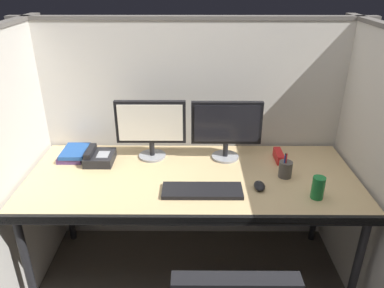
{
  "coord_description": "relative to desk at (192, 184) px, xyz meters",
  "views": [
    {
      "loc": [
        0.01,
        -1.55,
        1.83
      ],
      "look_at": [
        0.0,
        0.35,
        0.92
      ],
      "focal_mm": 34.44,
      "sensor_mm": 36.0,
      "label": 1
    }
  ],
  "objects": [
    {
      "name": "keyboard_main",
      "position": [
        0.06,
        -0.16,
        0.06
      ],
      "size": [
        0.43,
        0.15,
        0.02
      ],
      "primitive_type": "cube",
      "color": "black",
      "rests_on": "desk"
    },
    {
      "name": "cubicle_partition_right",
      "position": [
        0.99,
        -0.09,
        0.1
      ],
      "size": [
        0.06,
        1.41,
        1.57
      ],
      "color": "beige",
      "rests_on": "ground"
    },
    {
      "name": "monitor_left",
      "position": [
        -0.25,
        0.25,
        0.27
      ],
      "size": [
        0.43,
        0.17,
        0.37
      ],
      "color": "gray",
      "rests_on": "desk"
    },
    {
      "name": "cubicle_partition_rear",
      "position": [
        0.0,
        0.46,
        0.1
      ],
      "size": [
        2.21,
        0.06,
        1.57
      ],
      "color": "beige",
      "rests_on": "ground"
    },
    {
      "name": "book_stack",
      "position": [
        -0.75,
        0.24,
        0.08
      ],
      "size": [
        0.17,
        0.21,
        0.05
      ],
      "color": "#4C3366",
      "rests_on": "desk"
    },
    {
      "name": "desk",
      "position": [
        0.0,
        0.0,
        0.0
      ],
      "size": [
        1.9,
        0.8,
        0.74
      ],
      "color": "tan",
      "rests_on": "ground"
    },
    {
      "name": "monitor_right",
      "position": [
        0.21,
        0.24,
        0.27
      ],
      "size": [
        0.43,
        0.17,
        0.37
      ],
      "color": "gray",
      "rests_on": "desk"
    },
    {
      "name": "cubicle_partition_left",
      "position": [
        -0.99,
        -0.09,
        0.1
      ],
      "size": [
        0.06,
        1.41,
        1.57
      ],
      "color": "beige",
      "rests_on": "ground"
    },
    {
      "name": "desk_phone",
      "position": [
        -0.58,
        0.18,
        0.08
      ],
      "size": [
        0.17,
        0.19,
        0.09
      ],
      "color": "black",
      "rests_on": "desk"
    },
    {
      "name": "pen_cup",
      "position": [
        0.53,
        0.01,
        0.1
      ],
      "size": [
        0.08,
        0.08,
        0.15
      ],
      "color": "#4C4742",
      "rests_on": "desk"
    },
    {
      "name": "soda_can",
      "position": [
        0.65,
        -0.21,
        0.11
      ],
      "size": [
        0.07,
        0.07,
        0.12
      ],
      "primitive_type": "cylinder",
      "color": "#197233",
      "rests_on": "desk"
    },
    {
      "name": "computer_mouse",
      "position": [
        0.37,
        -0.12,
        0.07
      ],
      "size": [
        0.06,
        0.1,
        0.04
      ],
      "color": "black",
      "rests_on": "desk"
    },
    {
      "name": "red_stapler",
      "position": [
        0.54,
        0.21,
        0.08
      ],
      "size": [
        0.04,
        0.15,
        0.06
      ],
      "primitive_type": "cube",
      "color": "red",
      "rests_on": "desk"
    }
  ]
}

